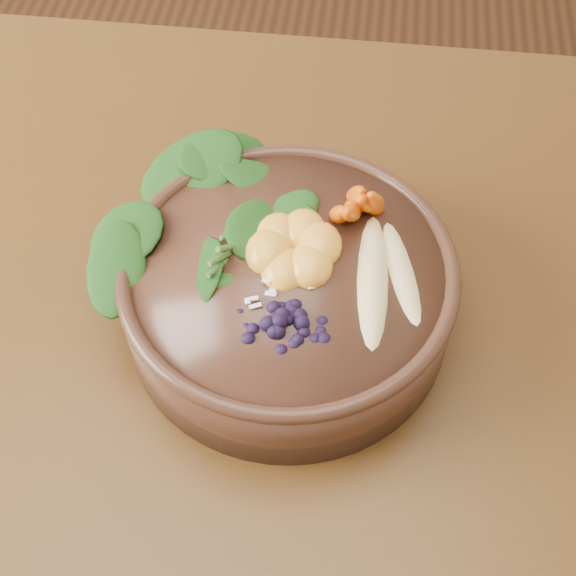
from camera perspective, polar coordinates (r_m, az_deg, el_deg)
name	(u,v)px	position (r m, az deg, el deg)	size (l,w,h in m)	color
ground	(157,521)	(1.56, -9.28, -16.07)	(4.00, 4.00, 0.00)	#381E0F
dining_table	(84,324)	(0.98, -14.31, -2.50)	(1.60, 0.90, 0.75)	#331C0C
stoneware_bowl	(288,294)	(0.80, 0.00, -0.42)	(0.33, 0.33, 0.09)	#44281A
kale_heap	(248,191)	(0.80, -2.84, 6.90)	(0.22, 0.19, 0.05)	#1D4D15
carrot_cluster	(363,175)	(0.79, 5.34, 8.01)	(0.07, 0.07, 0.09)	#DC5D06
banana_halves	(389,266)	(0.75, 7.18, 1.58)	(0.08, 0.18, 0.03)	#E0CC84
mandarin_cluster	(294,239)	(0.77, 0.42, 3.51)	(0.10, 0.10, 0.04)	orange
blueberry_pile	(279,312)	(0.71, -0.62, -1.70)	(0.15, 0.11, 0.05)	black
coconut_flakes	(286,283)	(0.75, -0.11, 0.35)	(0.10, 0.08, 0.01)	white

